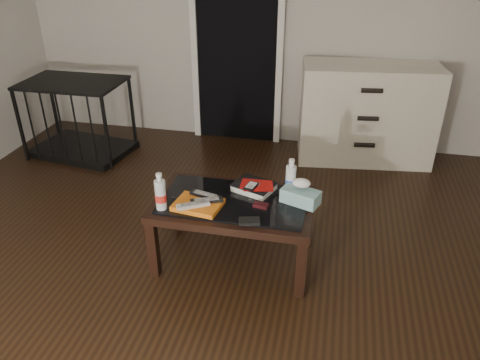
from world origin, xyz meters
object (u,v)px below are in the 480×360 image
(pet_crate, at_px, (80,130))
(textbook, at_px, (254,187))
(water_bottle_left, at_px, (160,191))
(tissue_box, at_px, (300,197))
(coffee_table, at_px, (234,209))
(dresser, at_px, (367,114))
(water_bottle_right, at_px, (291,176))

(pet_crate, height_order, textbook, pet_crate)
(water_bottle_left, bearing_deg, tissue_box, 16.31)
(coffee_table, bearing_deg, pet_crate, 144.00)
(coffee_table, bearing_deg, textbook, 56.26)
(dresser, xyz_separation_m, water_bottle_right, (-0.52, -1.60, 0.13))
(coffee_table, xyz_separation_m, pet_crate, (-1.82, 1.33, -0.17))
(dresser, bearing_deg, coffee_table, -122.51)
(tissue_box, bearing_deg, textbook, -176.61)
(water_bottle_left, relative_size, water_bottle_right, 1.00)
(pet_crate, distance_m, water_bottle_right, 2.47)
(coffee_table, relative_size, water_bottle_right, 4.20)
(pet_crate, bearing_deg, dresser, 18.02)
(pet_crate, height_order, water_bottle_left, pet_crate)
(coffee_table, height_order, water_bottle_left, water_bottle_left)
(tissue_box, bearing_deg, pet_crate, 171.10)
(dresser, distance_m, water_bottle_right, 1.69)
(coffee_table, bearing_deg, dresser, 64.30)
(textbook, height_order, water_bottle_left, water_bottle_left)
(textbook, height_order, tissue_box, tissue_box)
(coffee_table, relative_size, water_bottle_left, 4.20)
(dresser, distance_m, pet_crate, 2.72)
(water_bottle_right, distance_m, tissue_box, 0.15)
(dresser, bearing_deg, water_bottle_left, -129.62)
(dresser, bearing_deg, water_bottle_right, -114.74)
(textbook, xyz_separation_m, tissue_box, (0.31, -0.10, 0.02))
(dresser, height_order, textbook, dresser)
(dresser, height_order, water_bottle_right, dresser)
(water_bottle_left, bearing_deg, water_bottle_right, 25.34)
(water_bottle_right, xyz_separation_m, tissue_box, (0.08, -0.11, -0.07))
(water_bottle_left, bearing_deg, dresser, 57.20)
(tissue_box, bearing_deg, dresser, 96.34)
(water_bottle_left, height_order, tissue_box, water_bottle_left)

